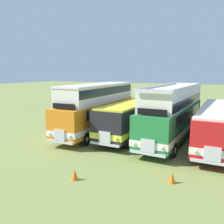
# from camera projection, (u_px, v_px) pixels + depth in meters

# --- Properties ---
(ground_plane) EXTENTS (200.00, 200.00, 0.00)m
(ground_plane) POSITION_uv_depth(u_px,v_px,m) (216.00, 146.00, 18.02)
(ground_plane) COLOR olive
(bus_first_in_row) EXTENTS (2.82, 11.62, 4.49)m
(bus_first_in_row) POSITION_uv_depth(u_px,v_px,m) (98.00, 106.00, 22.01)
(bus_first_in_row) COLOR orange
(bus_first_in_row) RESTS_ON ground
(bus_second_in_row) EXTENTS (2.77, 10.03, 2.99)m
(bus_second_in_row) POSITION_uv_depth(u_px,v_px,m) (133.00, 116.00, 20.70)
(bus_second_in_row) COLOR black
(bus_second_in_row) RESTS_ON ground
(bus_third_in_row) EXTENTS (3.03, 11.67, 4.52)m
(bus_third_in_row) POSITION_uv_depth(u_px,v_px,m) (173.00, 112.00, 19.40)
(bus_third_in_row) COLOR #237538
(bus_third_in_row) RESTS_ON ground
(bus_fourth_in_row) EXTENTS (2.62, 11.44, 2.99)m
(bus_fourth_in_row) POSITION_uv_depth(u_px,v_px,m) (218.00, 123.00, 18.03)
(bus_fourth_in_row) COLOR red
(bus_fourth_in_row) RESTS_ON ground
(cone_near_end) EXTENTS (0.36, 0.36, 0.59)m
(cone_near_end) POSITION_uv_depth(u_px,v_px,m) (172.00, 177.00, 12.00)
(cone_near_end) COLOR orange
(cone_near_end) RESTS_ON ground
(cone_mid_row) EXTENTS (0.36, 0.36, 0.58)m
(cone_mid_row) POSITION_uv_depth(u_px,v_px,m) (75.00, 174.00, 12.35)
(cone_mid_row) COLOR orange
(cone_mid_row) RESTS_ON ground
(rope_fence_line) EXTENTS (26.54, 0.08, 1.05)m
(rope_fence_line) POSITION_uv_depth(u_px,v_px,m) (222.00, 113.00, 29.08)
(rope_fence_line) COLOR #8C704C
(rope_fence_line) RESTS_ON ground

